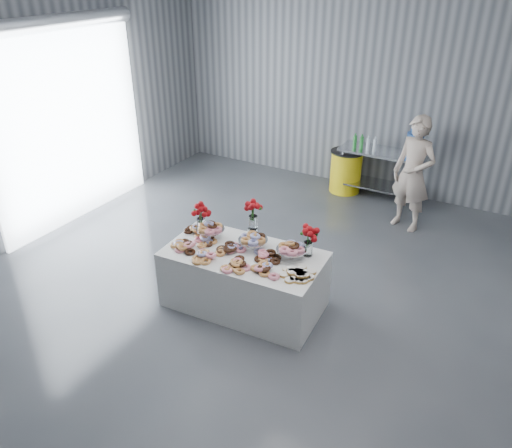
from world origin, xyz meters
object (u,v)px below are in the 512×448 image
Objects in this scene: water_jug at (415,142)px; trash_barrel at (346,171)px; display_table at (244,279)px; prep_table at (382,166)px; person at (413,174)px.

water_jug is 1.38m from trash_barrel.
display_table is at bearing -104.32° from water_jug.
trash_barrel is at bearing 180.00° from water_jug.
display_table is at bearing -97.29° from prep_table.
person is (1.22, 3.08, 0.54)m from display_table.
prep_table is at bearing 148.66° from person.
person is at bearing 68.37° from display_table.
display_table is 1.27× the size of prep_table.
display_table is at bearing -87.82° from trash_barrel.
display_table is 3.92m from trash_barrel.
trash_barrel is (-1.37, 0.84, -0.52)m from person.
display_table is 1.04× the size of person.
prep_table is 0.82× the size of person.
prep_table reaches higher than display_table.
prep_table is 0.69m from trash_barrel.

